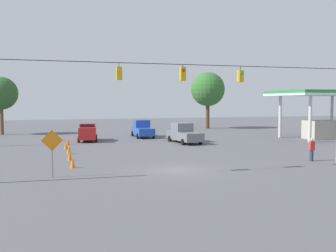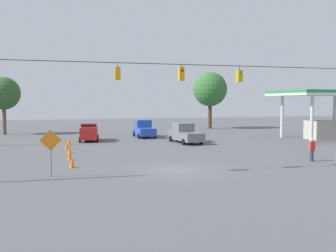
{
  "view_description": "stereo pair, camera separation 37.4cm",
  "coord_description": "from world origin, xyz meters",
  "px_view_note": "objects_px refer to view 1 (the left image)",
  "views": [
    {
      "loc": [
        7.51,
        23.04,
        4.57
      ],
      "look_at": [
        -1.21,
        -6.72,
        2.44
      ],
      "focal_mm": 40.0,
      "sensor_mm": 36.0,
      "label": 1
    },
    {
      "loc": [
        7.15,
        23.14,
        4.57
      ],
      "look_at": [
        -1.21,
        -6.72,
        2.44
      ],
      "focal_mm": 40.0,
      "sensor_mm": 36.0,
      "label": 2
    }
  ],
  "objects_px": {
    "traffic_cone_fourth": "(66,145)",
    "traffic_cone_nearest": "(73,162)",
    "pickup_truck_grey_oncoming_far": "(184,134)",
    "work_zone_sign": "(52,144)",
    "overhead_signal_span": "(183,101)",
    "gas_station": "(322,104)",
    "tree_horizon_left": "(1,94)",
    "pedestrian": "(312,149)",
    "traffic_cone_third": "(69,149)",
    "tree_horizon_right": "(208,89)",
    "sedan_red_withflow_far": "(88,132)",
    "pickup_truck_blue_oncoming_deep": "(142,129)",
    "traffic_cone_fifth": "(68,141)",
    "traffic_cone_second": "(70,155)"
  },
  "relations": [
    {
      "from": "pickup_truck_blue_oncoming_deep",
      "to": "pedestrian",
      "type": "relative_size",
      "value": 3.0
    },
    {
      "from": "overhead_signal_span",
      "to": "pickup_truck_blue_oncoming_deep",
      "type": "xyz_separation_m",
      "value": [
        -2.5,
        -23.15,
        -3.59
      ]
    },
    {
      "from": "traffic_cone_nearest",
      "to": "traffic_cone_fifth",
      "type": "xyz_separation_m",
      "value": [
        0.0,
        -13.91,
        0.0
      ]
    },
    {
      "from": "sedan_red_withflow_far",
      "to": "traffic_cone_fourth",
      "type": "height_order",
      "value": "sedan_red_withflow_far"
    },
    {
      "from": "traffic_cone_third",
      "to": "tree_horizon_right",
      "type": "xyz_separation_m",
      "value": [
        -22.54,
        -23.64,
        5.98
      ]
    },
    {
      "from": "traffic_cone_fourth",
      "to": "overhead_signal_span",
      "type": "bearing_deg",
      "value": 116.74
    },
    {
      "from": "sedan_red_withflow_far",
      "to": "traffic_cone_fifth",
      "type": "distance_m",
      "value": 3.68
    },
    {
      "from": "overhead_signal_span",
      "to": "pickup_truck_grey_oncoming_far",
      "type": "relative_size",
      "value": 4.17
    },
    {
      "from": "sedan_red_withflow_far",
      "to": "traffic_cone_nearest",
      "type": "xyz_separation_m",
      "value": [
        2.24,
        16.75,
        -0.66
      ]
    },
    {
      "from": "pickup_truck_blue_oncoming_deep",
      "to": "gas_station",
      "type": "xyz_separation_m",
      "value": [
        -20.0,
        8.11,
        3.18
      ]
    },
    {
      "from": "tree_horizon_right",
      "to": "traffic_cone_fourth",
      "type": "bearing_deg",
      "value": 42.12
    },
    {
      "from": "overhead_signal_span",
      "to": "traffic_cone_second",
      "type": "distance_m",
      "value": 10.52
    },
    {
      "from": "gas_station",
      "to": "work_zone_sign",
      "type": "distance_m",
      "value": 33.7
    },
    {
      "from": "traffic_cone_second",
      "to": "traffic_cone_third",
      "type": "xyz_separation_m",
      "value": [
        -0.03,
        -3.69,
        0.0
      ]
    },
    {
      "from": "pickup_truck_blue_oncoming_deep",
      "to": "traffic_cone_fifth",
      "type": "relative_size",
      "value": 7.0
    },
    {
      "from": "pickup_truck_blue_oncoming_deep",
      "to": "work_zone_sign",
      "type": "distance_m",
      "value": 24.78
    },
    {
      "from": "overhead_signal_span",
      "to": "tree_horizon_right",
      "type": "distance_m",
      "value": 37.75
    },
    {
      "from": "sedan_red_withflow_far",
      "to": "work_zone_sign",
      "type": "distance_m",
      "value": 19.91
    },
    {
      "from": "tree_horizon_left",
      "to": "gas_station",
      "type": "bearing_deg",
      "value": 155.93
    },
    {
      "from": "tree_horizon_right",
      "to": "sedan_red_withflow_far",
      "type": "bearing_deg",
      "value": 34.63
    },
    {
      "from": "pickup_truck_blue_oncoming_deep",
      "to": "pedestrian",
      "type": "xyz_separation_m",
      "value": [
        -8.27,
        21.7,
        -0.1
      ]
    },
    {
      "from": "pedestrian",
      "to": "traffic_cone_nearest",
      "type": "bearing_deg",
      "value": -6.79
    },
    {
      "from": "overhead_signal_span",
      "to": "gas_station",
      "type": "height_order",
      "value": "overhead_signal_span"
    },
    {
      "from": "traffic_cone_nearest",
      "to": "overhead_signal_span",
      "type": "bearing_deg",
      "value": 152.13
    },
    {
      "from": "gas_station",
      "to": "traffic_cone_fourth",
      "type": "bearing_deg",
      "value": 2.6
    },
    {
      "from": "pedestrian",
      "to": "tree_horizon_right",
      "type": "xyz_separation_m",
      "value": [
        -5.04,
        -32.79,
        5.47
      ]
    },
    {
      "from": "traffic_cone_second",
      "to": "traffic_cone_fifth",
      "type": "distance_m",
      "value": 10.53
    },
    {
      "from": "pedestrian",
      "to": "tree_horizon_right",
      "type": "height_order",
      "value": "tree_horizon_right"
    },
    {
      "from": "traffic_cone_third",
      "to": "traffic_cone_fifth",
      "type": "height_order",
      "value": "same"
    },
    {
      "from": "traffic_cone_nearest",
      "to": "pedestrian",
      "type": "xyz_separation_m",
      "value": [
        -17.43,
        2.07,
        0.51
      ]
    },
    {
      "from": "work_zone_sign",
      "to": "pedestrian",
      "type": "relative_size",
      "value": 1.63
    },
    {
      "from": "pickup_truck_grey_oncoming_far",
      "to": "traffic_cone_nearest",
      "type": "bearing_deg",
      "value": 45.38
    },
    {
      "from": "pickup_truck_grey_oncoming_far",
      "to": "gas_station",
      "type": "xyz_separation_m",
      "value": [
        -17.03,
        0.77,
        3.18
      ]
    },
    {
      "from": "overhead_signal_span",
      "to": "pickup_truck_blue_oncoming_deep",
      "type": "relative_size",
      "value": 4.56
    },
    {
      "from": "pickup_truck_grey_oncoming_far",
      "to": "traffic_cone_third",
      "type": "relative_size",
      "value": 7.65
    },
    {
      "from": "traffic_cone_nearest",
      "to": "tree_horizon_right",
      "type": "height_order",
      "value": "tree_horizon_right"
    },
    {
      "from": "work_zone_sign",
      "to": "tree_horizon_right",
      "type": "relative_size",
      "value": 0.31
    },
    {
      "from": "traffic_cone_second",
      "to": "work_zone_sign",
      "type": "relative_size",
      "value": 0.26
    },
    {
      "from": "traffic_cone_nearest",
      "to": "pedestrian",
      "type": "relative_size",
      "value": 0.43
    },
    {
      "from": "traffic_cone_second",
      "to": "pedestrian",
      "type": "bearing_deg",
      "value": 162.72
    },
    {
      "from": "traffic_cone_fourth",
      "to": "tree_horizon_right",
      "type": "distance_m",
      "value": 31.2
    },
    {
      "from": "traffic_cone_third",
      "to": "tree_horizon_left",
      "type": "relative_size",
      "value": 0.1
    },
    {
      "from": "work_zone_sign",
      "to": "tree_horizon_left",
      "type": "bearing_deg",
      "value": -77.44
    },
    {
      "from": "pickup_truck_grey_oncoming_far",
      "to": "work_zone_sign",
      "type": "bearing_deg",
      "value": 48.48
    },
    {
      "from": "pickup_truck_grey_oncoming_far",
      "to": "traffic_cone_second",
      "type": "relative_size",
      "value": 7.65
    },
    {
      "from": "pickup_truck_blue_oncoming_deep",
      "to": "tree_horizon_left",
      "type": "distance_m",
      "value": 19.85
    },
    {
      "from": "pickup_truck_blue_oncoming_deep",
      "to": "tree_horizon_right",
      "type": "xyz_separation_m",
      "value": [
        -13.31,
        -11.09,
        5.38
      ]
    },
    {
      "from": "pickup_truck_blue_oncoming_deep",
      "to": "sedan_red_withflow_far",
      "type": "distance_m",
      "value": 7.49
    },
    {
      "from": "pickup_truck_grey_oncoming_far",
      "to": "traffic_cone_nearest",
      "type": "relative_size",
      "value": 7.65
    },
    {
      "from": "traffic_cone_fourth",
      "to": "traffic_cone_nearest",
      "type": "bearing_deg",
      "value": 91.39
    }
  ]
}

